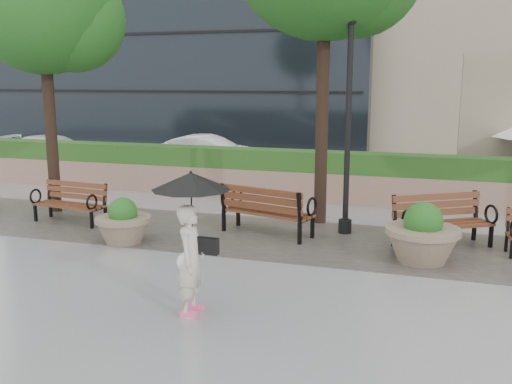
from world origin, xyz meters
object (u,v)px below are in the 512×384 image
(planter_left, at_px, (123,225))
(car_right, at_px, (209,154))
(planter_right, at_px, (422,239))
(bench_3, at_px, (442,232))
(car_left, at_px, (55,152))
(bench_1, at_px, (70,211))
(pedestrian, at_px, (191,230))
(lamppost, at_px, (348,140))
(bench_2, at_px, (267,221))

(planter_left, bearing_deg, car_right, 101.53)
(planter_right, height_order, car_right, car_right)
(bench_3, distance_m, car_left, 15.12)
(planter_left, bearing_deg, car_left, 133.40)
(bench_1, xyz_separation_m, bench_3, (8.16, 0.54, 0.03))
(planter_left, distance_m, car_right, 9.19)
(planter_left, height_order, pedestrian, pedestrian)
(bench_3, distance_m, planter_left, 6.34)
(car_right, relative_size, pedestrian, 1.97)
(pedestrian, bearing_deg, lamppost, -19.09)
(car_left, bearing_deg, bench_1, -148.03)
(planter_left, bearing_deg, lamppost, 26.89)
(bench_2, distance_m, pedestrian, 4.39)
(car_right, xyz_separation_m, pedestrian, (4.60, -11.82, 0.57))
(bench_2, height_order, car_left, car_left)
(planter_left, bearing_deg, bench_2, 29.53)
(bench_1, height_order, pedestrian, pedestrian)
(bench_3, xyz_separation_m, lamppost, (-1.98, 0.46, 1.71))
(bench_1, relative_size, bench_3, 0.89)
(bench_2, xyz_separation_m, car_left, (-10.16, 6.55, 0.29))
(planter_right, bearing_deg, bench_1, 175.84)
(planter_left, height_order, planter_right, planter_right)
(bench_1, relative_size, planter_right, 1.34)
(lamppost, relative_size, car_left, 1.08)
(planter_left, xyz_separation_m, pedestrian, (2.77, -2.83, 0.86))
(bench_3, bearing_deg, planter_left, 162.76)
(lamppost, height_order, car_left, lamppost)
(planter_right, relative_size, pedestrian, 0.66)
(bench_1, distance_m, planter_right, 7.84)
(lamppost, bearing_deg, planter_left, -153.11)
(planter_right, distance_m, pedestrian, 4.58)
(bench_1, bearing_deg, planter_left, -22.26)
(planter_left, xyz_separation_m, car_right, (-1.84, 9.00, 0.29))
(bench_3, xyz_separation_m, planter_right, (-0.35, -1.10, 0.13))
(car_right, bearing_deg, bench_1, 175.33)
(car_right, bearing_deg, lamppost, -142.25)
(bench_2, relative_size, lamppost, 0.46)
(planter_left, bearing_deg, bench_1, 151.58)
(lamppost, xyz_separation_m, car_left, (-11.72, 5.91, -1.41))
(car_left, distance_m, pedestrian, 15.00)
(bench_1, distance_m, car_right, 7.90)
(pedestrian, bearing_deg, bench_3, -40.41)
(bench_1, xyz_separation_m, planter_left, (2.04, -1.10, 0.09))
(car_right, height_order, pedestrian, pedestrian)
(bench_1, distance_m, pedestrian, 6.28)
(lamppost, height_order, pedestrian, lamppost)
(bench_1, height_order, lamppost, lamppost)
(bench_2, relative_size, pedestrian, 1.05)
(bench_2, distance_m, car_right, 8.74)
(pedestrian, bearing_deg, car_left, 40.15)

